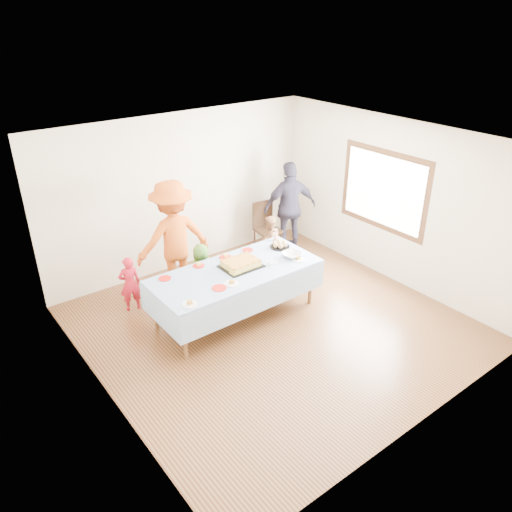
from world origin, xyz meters
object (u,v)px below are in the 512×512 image
(party_table, at_px, (235,273))
(birthday_cake, at_px, (241,264))
(adult_left, at_px, (173,238))
(dining_chair, at_px, (265,224))

(party_table, xyz_separation_m, birthday_cake, (0.13, 0.03, 0.10))
(birthday_cake, height_order, adult_left, adult_left)
(party_table, bearing_deg, adult_left, 105.23)
(adult_left, bearing_deg, party_table, 111.01)
(birthday_cake, height_order, dining_chair, dining_chair)
(party_table, distance_m, birthday_cake, 0.17)
(birthday_cake, relative_size, adult_left, 0.31)
(party_table, height_order, adult_left, adult_left)
(party_table, height_order, dining_chair, dining_chair)
(party_table, xyz_separation_m, dining_chair, (1.73, 1.48, -0.18))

